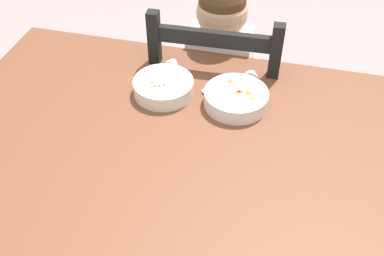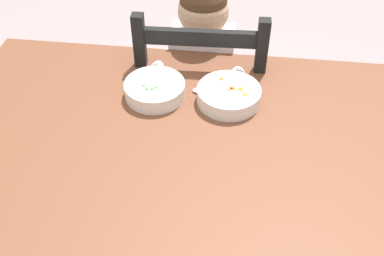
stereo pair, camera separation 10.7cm
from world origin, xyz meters
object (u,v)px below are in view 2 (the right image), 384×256
dining_table (197,186)px  dining_chair (202,106)px  spoon (207,90)px  bowl_of_carrots (229,95)px  child_figure (201,68)px  bowl_of_peas (155,89)px

dining_table → dining_chair: bearing=94.6°
dining_chair → spoon: dining_chair is taller
dining_table → spoon: (-0.01, 0.30, 0.09)m
bowl_of_carrots → spoon: bowl_of_carrots is taller
child_figure → bowl_of_peas: (-0.11, -0.29, 0.12)m
bowl_of_peas → bowl_of_carrots: size_ratio=0.97×
dining_table → bowl_of_peas: 0.32m
bowl_of_peas → spoon: 0.16m
dining_chair → bowl_of_carrots: dining_chair is taller
dining_table → bowl_of_carrots: bowl_of_carrots is taller
bowl_of_peas → spoon: bowl_of_peas is taller
dining_chair → bowl_of_peas: size_ratio=5.06×
bowl_of_peas → bowl_of_carrots: bearing=0.0°
dining_table → dining_chair: 0.59m
child_figure → bowl_of_carrots: (0.11, -0.29, 0.12)m
bowl_of_carrots → dining_chair: bearing=109.7°
dining_chair → spoon: size_ratio=6.56×
dining_chair → child_figure: (-0.00, -0.01, 0.19)m
dining_table → bowl_of_peas: bowl_of_peas is taller
dining_chair → child_figure: child_figure is taller
dining_chair → bowl_of_peas: bearing=-110.3°
child_figure → bowl_of_peas: bearing=-110.4°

